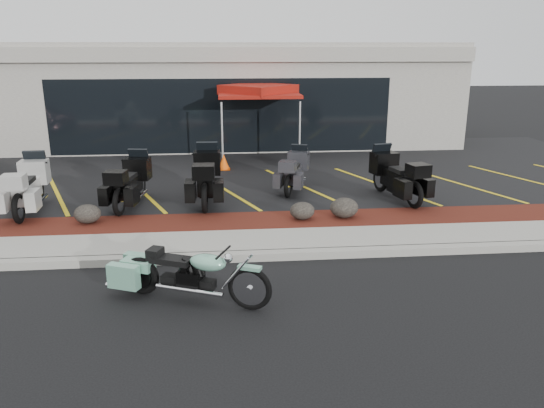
{
  "coord_description": "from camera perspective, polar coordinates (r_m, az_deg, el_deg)",
  "views": [
    {
      "loc": [
        0.02,
        -8.38,
        3.86
      ],
      "look_at": [
        0.91,
        1.2,
        1.0
      ],
      "focal_mm": 35.0,
      "sensor_mm": 36.0,
      "label": 1
    }
  ],
  "objects": [
    {
      "name": "touring_white",
      "position": [
        14.19,
        -23.98,
        2.69
      ],
      "size": [
        1.0,
        2.3,
        1.31
      ],
      "primitive_type": null,
      "rotation": [
        0.0,
        0.0,
        1.63
      ],
      "color": "#BABAB6",
      "rests_on": "upper_lot"
    },
    {
      "name": "boulder_left",
      "position": [
        12.21,
        -19.24,
        -1.0
      ],
      "size": [
        0.58,
        0.49,
        0.41
      ],
      "primitive_type": "ellipsoid",
      "color": "black",
      "rests_on": "mulch_bed"
    },
    {
      "name": "popup_canopy",
      "position": [
        18.19,
        -1.49,
        11.98
      ],
      "size": [
        3.01,
        3.01,
        2.48
      ],
      "rotation": [
        0.0,
        0.0,
        0.14
      ],
      "color": "silver",
      "rests_on": "upper_lot"
    },
    {
      "name": "traffic_cone",
      "position": [
        16.73,
        -5.2,
        4.54
      ],
      "size": [
        0.46,
        0.46,
        0.48
      ],
      "primitive_type": "cone",
      "rotation": [
        0.0,
        0.0,
        -0.35
      ],
      "color": "#FB5608",
      "rests_on": "upper_lot"
    },
    {
      "name": "dealership_building",
      "position": [
        22.92,
        -5.47,
        11.87
      ],
      "size": [
        18.0,
        8.16,
        4.0
      ],
      "color": "gray",
      "rests_on": "ground"
    },
    {
      "name": "touring_black_mid",
      "position": [
        13.9,
        -6.93,
        3.9
      ],
      "size": [
        0.96,
        2.39,
        1.38
      ],
      "primitive_type": null,
      "rotation": [
        0.0,
        0.0,
        1.55
      ],
      "color": "black",
      "rests_on": "upper_lot"
    },
    {
      "name": "sidewalk",
      "position": [
        10.67,
        -5.1,
        -4.26
      ],
      "size": [
        24.0,
        1.2,
        0.15
      ],
      "primitive_type": "cube",
      "color": "gray",
      "rests_on": "ground"
    },
    {
      "name": "upper_lot",
      "position": [
        17.0,
        -5.27,
        3.65
      ],
      "size": [
        26.0,
        9.6,
        0.15
      ],
      "primitive_type": "cube",
      "color": "black",
      "rests_on": "ground"
    },
    {
      "name": "boulder_mid",
      "position": [
        11.79,
        3.27,
        -0.73
      ],
      "size": [
        0.55,
        0.46,
        0.39
      ],
      "primitive_type": "ellipsoid",
      "color": "black",
      "rests_on": "mulch_bed"
    },
    {
      "name": "touring_grey",
      "position": [
        14.81,
        2.95,
        4.3
      ],
      "size": [
        1.35,
        2.08,
        1.13
      ],
      "primitive_type": null,
      "rotation": [
        0.0,
        0.0,
        1.23
      ],
      "color": "#2F2F34",
      "rests_on": "upper_lot"
    },
    {
      "name": "hero_cruiser",
      "position": [
        8.05,
        -2.41,
        -8.39
      ],
      "size": [
        2.7,
        1.65,
        0.93
      ],
      "primitive_type": null,
      "rotation": [
        0.0,
        0.0,
        -0.4
      ],
      "color": "#73B497",
      "rests_on": "ground"
    },
    {
      "name": "curb",
      "position": [
        10.02,
        -5.08,
        -5.68
      ],
      "size": [
        24.0,
        0.25,
        0.15
      ],
      "primitive_type": "cube",
      "color": "gray",
      "rests_on": "ground"
    },
    {
      "name": "touring_black_front",
      "position": [
        13.86,
        -14.08,
        3.24
      ],
      "size": [
        1.16,
        2.27,
        1.26
      ],
      "primitive_type": null,
      "rotation": [
        0.0,
        0.0,
        1.41
      ],
      "color": "black",
      "rests_on": "upper_lot"
    },
    {
      "name": "boulder_right",
      "position": [
        12.0,
        7.77,
        -0.4
      ],
      "size": [
        0.64,
        0.53,
        0.45
      ],
      "primitive_type": "ellipsoid",
      "color": "black",
      "rests_on": "mulch_bed"
    },
    {
      "name": "touring_black_rear",
      "position": [
        14.28,
        11.66,
        3.86
      ],
      "size": [
        1.33,
        2.36,
        1.3
      ],
      "primitive_type": null,
      "rotation": [
        0.0,
        0.0,
        1.8
      ],
      "color": "black",
      "rests_on": "upper_lot"
    },
    {
      "name": "ground",
      "position": [
        9.22,
        -5.02,
        -8.23
      ],
      "size": [
        90.0,
        90.0,
        0.0
      ],
      "primitive_type": "plane",
      "color": "black",
      "rests_on": "ground"
    },
    {
      "name": "mulch_bed",
      "position": [
        11.8,
        -5.15,
        -2.17
      ],
      "size": [
        24.0,
        1.2,
        0.16
      ],
      "primitive_type": "cube",
      "color": "#3D0E0D",
      "rests_on": "ground"
    }
  ]
}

